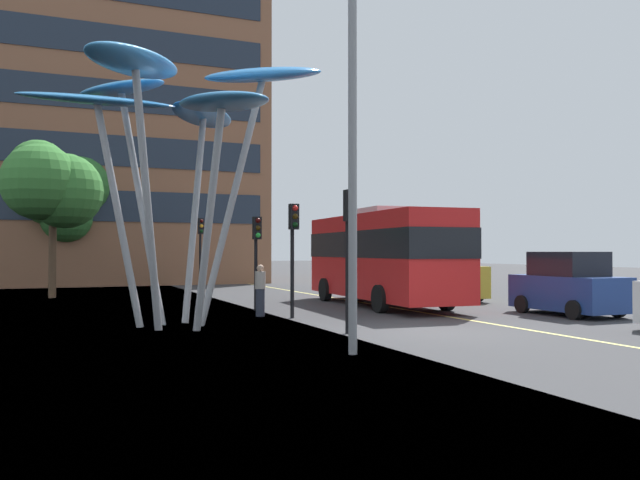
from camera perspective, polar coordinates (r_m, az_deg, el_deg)
name	(u,v)px	position (r m, az deg, el deg)	size (l,w,h in m)	color
ground	(411,334)	(17.06, 8.03, -8.23)	(120.00, 240.00, 0.10)	#38383A
red_bus	(382,253)	(25.12, 5.48, -1.13)	(3.25, 9.85, 3.74)	red
leaf_sculpture	(176,105)	(18.84, -12.54, 11.50)	(8.55, 8.24, 7.78)	#9EA0A5
traffic_light_kerb_near	(349,230)	(16.51, 2.60, 0.92)	(0.28, 0.42, 3.67)	black
traffic_light_kerb_far	(293,235)	(20.30, -2.36, 0.41)	(0.28, 0.42, 3.59)	black
traffic_light_island_mid	(257,242)	(22.99, -5.59, -0.21)	(0.28, 0.42, 3.32)	black
traffic_light_opposite	(201,239)	(33.01, -10.46, 0.10)	(0.28, 0.42, 3.76)	black
car_parked_mid	(568,286)	(22.87, 21.01, -3.77)	(2.00, 3.82, 2.09)	navy
car_parked_far	(442,275)	(28.49, 10.67, -3.06)	(1.92, 4.53, 2.29)	gold
street_lamp	(368,94)	(13.81, 4.28, 12.70)	(1.76, 0.44, 8.53)	gray
tree_pavement_near	(50,184)	(30.98, -22.66, 4.60)	(4.35, 3.77, 7.01)	brown
tree_pavement_far	(72,199)	(41.03, -20.98, 3.38)	(4.98, 4.21, 7.77)	brown
pedestrian	(260,290)	(21.02, -5.28, -4.44)	(0.34, 0.34, 1.67)	#2D3342
backdrop_building	(54,111)	(47.96, -22.36, 10.47)	(26.31, 13.74, 23.14)	brown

